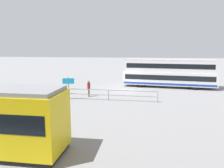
% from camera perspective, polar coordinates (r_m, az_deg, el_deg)
% --- Properties ---
extents(ground_plane, '(160.00, 160.00, 0.00)m').
position_cam_1_polar(ground_plane, '(27.34, 3.50, -1.58)').
color(ground_plane, gray).
extents(double_decker_bus, '(11.96, 3.89, 3.66)m').
position_cam_1_polar(double_decker_bus, '(29.91, 14.41, 2.76)').
color(double_decker_bus, white).
rests_on(double_decker_bus, ground).
extents(pedestrian_near_railing, '(0.41, 0.41, 1.73)m').
position_cam_1_polar(pedestrian_near_railing, '(23.76, -6.02, -0.87)').
color(pedestrian_near_railing, '#4C3F2D').
rests_on(pedestrian_near_railing, ground).
extents(pedestrian_railing, '(9.71, 0.41, 1.08)m').
position_cam_1_polar(pedestrian_railing, '(21.95, -0.94, -2.36)').
color(pedestrian_railing, gray).
rests_on(pedestrian_railing, ground).
extents(info_sign, '(1.15, 0.28, 2.29)m').
position_cam_1_polar(info_sign, '(22.58, -11.18, -0.03)').
color(info_sign, slate).
rests_on(info_sign, ground).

